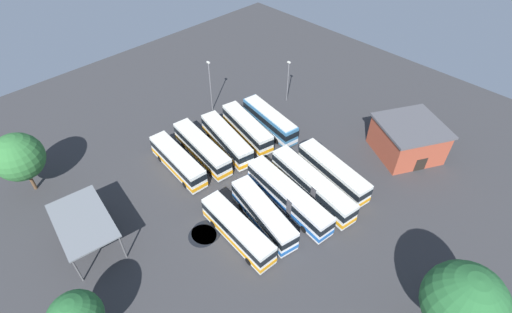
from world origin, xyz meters
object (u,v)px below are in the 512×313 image
bus_row0_slot0 (333,172)px  bus_row1_slot2 (226,139)px  tree_south_edge (18,157)px  tree_northeast (464,303)px  maintenance_shelter (82,221)px  bus_row0_slot1 (312,185)px  bus_row1_slot0 (270,120)px  lamp_post_by_building (288,80)px  bus_row0_slot3 (263,214)px  bus_row1_slot1 (247,128)px  bus_row1_slot3 (202,148)px  bus_row0_slot2 (288,197)px  bus_row1_slot4 (178,161)px  lamp_post_mid_lot (210,85)px  depot_building (408,139)px  bus_row0_slot4 (238,230)px

bus_row0_slot0 → bus_row1_slot2: bearing=20.8°
tree_south_edge → tree_northeast: size_ratio=0.87×
bus_row1_slot2 → maintenance_shelter: 23.18m
bus_row0_slot1 → tree_south_edge: 38.12m
bus_row1_slot0 → lamp_post_by_building: bearing=-65.8°
bus_row0_slot3 → bus_row1_slot1: same height
maintenance_shelter → tree_northeast: (-34.57, -19.59, 2.66)m
maintenance_shelter → tree_south_edge: 13.90m
bus_row1_slot3 → tree_south_edge: tree_south_edge is taller
bus_row0_slot2 → bus_row1_slot4: same height
lamp_post_mid_lot → tree_south_edge: size_ratio=1.01×
bus_row0_slot2 → depot_building: (-5.16, -20.56, 0.82)m
bus_row0_slot1 → lamp_post_mid_lot: size_ratio=1.57×
bus_row1_slot4 → bus_row0_slot3: bearing=-172.9°
maintenance_shelter → depot_building: bearing=-113.2°
bus_row1_slot0 → lamp_post_by_building: 9.45m
bus_row0_slot0 → bus_row1_slot3: same height
bus_row1_slot0 → bus_row1_slot3: 12.23m
maintenance_shelter → bus_row0_slot3: bearing=-126.6°
bus_row0_slot0 → lamp_post_by_building: bearing=-30.2°
tree_northeast → maintenance_shelter: bearing=29.5°
tree_northeast → bus_row0_slot0: bearing=-24.4°
bus_row1_slot0 → tree_northeast: tree_northeast is taller
bus_row1_slot2 → tree_south_edge: tree_south_edge is taller
bus_row1_slot2 → tree_northeast: (-36.15, 3.44, 4.82)m
tree_south_edge → bus_row0_slot0: bearing=-132.4°
bus_row1_slot3 → tree_northeast: tree_northeast is taller
bus_row0_slot0 → bus_row1_slot1: 15.55m
bus_row0_slot2 → tree_south_edge: 34.98m
maintenance_shelter → lamp_post_by_building: lamp_post_by_building is taller
bus_row1_slot4 → lamp_post_by_building: 24.68m
bus_row0_slot2 → maintenance_shelter: (12.73, 21.16, 2.15)m
bus_row0_slot3 → bus_row1_slot2: (14.06, -6.19, 0.00)m
bus_row0_slot2 → depot_building: size_ratio=1.20×
bus_row1_slot1 → tree_northeast: size_ratio=1.10×
bus_row1_slot2 → lamp_post_mid_lot: size_ratio=1.29×
bus_row1_slot3 → maintenance_shelter: maintenance_shelter is taller
bus_row1_slot3 → bus_row1_slot2: bearing=-104.1°
bus_row1_slot3 → lamp_post_mid_lot: bearing=-46.1°
bus_row1_slot1 → bus_row1_slot4: same height
bus_row1_slot3 → bus_row1_slot4: bearing=86.8°
bus_row0_slot0 → bus_row0_slot1: size_ratio=0.84×
bus_row0_slot1 → bus_row1_slot1: 15.19m
bus_row1_slot1 → maintenance_shelter: 27.34m
bus_row0_slot4 → lamp_post_mid_lot: (23.26, -15.15, 3.17)m
bus_row1_slot2 → bus_row1_slot4: size_ratio=1.04×
bus_row0_slot4 → bus_row0_slot3: bearing=-96.1°
bus_row0_slot3 → bus_row1_slot2: bearing=-23.8°
bus_row0_slot0 → bus_row1_slot0: (14.32, -2.19, -0.00)m
bus_row0_slot1 → lamp_post_by_building: (17.64, -14.49, 2.39)m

